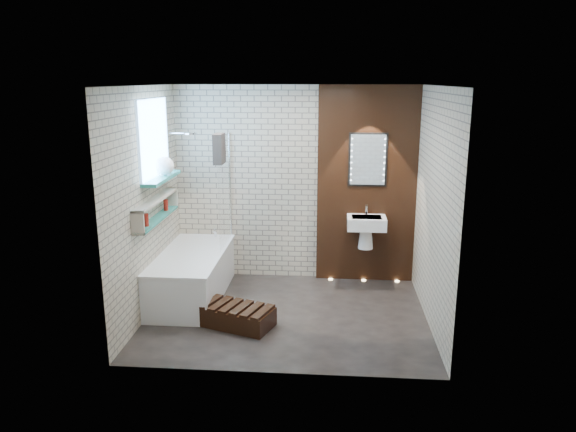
# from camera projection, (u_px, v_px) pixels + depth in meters

# --- Properties ---
(ground) EXTENTS (3.20, 3.20, 0.00)m
(ground) POSITION_uv_depth(u_px,v_px,m) (287.00, 315.00, 6.38)
(ground) COLOR black
(ground) RESTS_ON ground
(room_shell) EXTENTS (3.24, 3.20, 2.60)m
(room_shell) POSITION_uv_depth(u_px,v_px,m) (287.00, 206.00, 6.07)
(room_shell) COLOR #B1A38D
(room_shell) RESTS_ON ground
(walnut_panel) EXTENTS (1.30, 0.06, 2.60)m
(walnut_panel) POSITION_uv_depth(u_px,v_px,m) (367.00, 186.00, 7.22)
(walnut_panel) COLOR black
(walnut_panel) RESTS_ON ground
(clerestory_window) EXTENTS (0.18, 1.00, 0.94)m
(clerestory_window) POSITION_uv_depth(u_px,v_px,m) (155.00, 147.00, 6.38)
(clerestory_window) COLOR #7FADE0
(clerestory_window) RESTS_ON room_shell
(display_niche) EXTENTS (0.14, 1.30, 0.26)m
(display_niche) POSITION_uv_depth(u_px,v_px,m) (157.00, 209.00, 6.36)
(display_niche) COLOR teal
(display_niche) RESTS_ON room_shell
(bathtub) EXTENTS (0.79, 1.74, 0.70)m
(bathtub) POSITION_uv_depth(u_px,v_px,m) (192.00, 275.00, 6.84)
(bathtub) COLOR white
(bathtub) RESTS_ON ground
(bath_screen) EXTENTS (0.01, 0.78, 1.40)m
(bath_screen) POSITION_uv_depth(u_px,v_px,m) (225.00, 191.00, 7.00)
(bath_screen) COLOR white
(bath_screen) RESTS_ON bathtub
(towel) EXTENTS (0.11, 0.28, 0.36)m
(towel) POSITION_uv_depth(u_px,v_px,m) (219.00, 149.00, 6.60)
(towel) COLOR #292321
(towel) RESTS_ON bath_screen
(shower_head) EXTENTS (0.18, 0.18, 0.02)m
(shower_head) POSITION_uv_depth(u_px,v_px,m) (190.00, 133.00, 6.92)
(shower_head) COLOR silver
(shower_head) RESTS_ON room_shell
(washbasin) EXTENTS (0.50, 0.36, 0.58)m
(washbasin) POSITION_uv_depth(u_px,v_px,m) (366.00, 227.00, 7.15)
(washbasin) COLOR white
(washbasin) RESTS_ON walnut_panel
(led_mirror) EXTENTS (0.50, 0.02, 0.70)m
(led_mirror) POSITION_uv_depth(u_px,v_px,m) (368.00, 160.00, 7.10)
(led_mirror) COLOR black
(led_mirror) RESTS_ON walnut_panel
(walnut_step) EXTENTS (1.02, 0.71, 0.21)m
(walnut_step) POSITION_uv_depth(u_px,v_px,m) (231.00, 316.00, 6.11)
(walnut_step) COLOR black
(walnut_step) RESTS_ON ground
(niche_bottles) EXTENTS (0.06, 0.79, 0.14)m
(niche_bottles) POSITION_uv_depth(u_px,v_px,m) (153.00, 215.00, 6.25)
(niche_bottles) COLOR maroon
(niche_bottles) RESTS_ON display_niche
(sill_vases) EXTENTS (0.22, 0.22, 0.22)m
(sill_vases) POSITION_uv_depth(u_px,v_px,m) (165.00, 166.00, 6.54)
(sill_vases) COLOR white
(sill_vases) RESTS_ON clerestory_window
(floor_uplights) EXTENTS (0.96, 0.06, 0.01)m
(floor_uplights) POSITION_uv_depth(u_px,v_px,m) (364.00, 280.00, 7.47)
(floor_uplights) COLOR #FFD899
(floor_uplights) RESTS_ON ground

